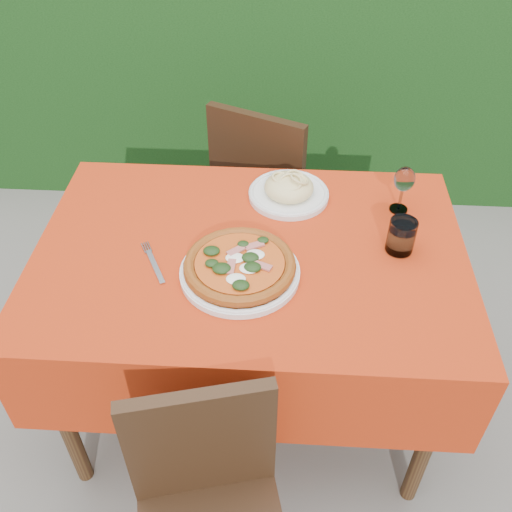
# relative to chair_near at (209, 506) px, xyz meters

# --- Properties ---
(ground) EXTENTS (60.00, 60.00, 0.00)m
(ground) POSITION_rel_chair_near_xyz_m (0.06, 0.63, -0.46)
(ground) COLOR #605C57
(ground) RESTS_ON ground
(hedge) EXTENTS (3.20, 0.55, 1.78)m
(hedge) POSITION_rel_chair_near_xyz_m (0.06, 2.18, 0.46)
(hedge) COLOR black
(hedge) RESTS_ON ground
(dining_table) EXTENTS (1.26, 0.86, 0.75)m
(dining_table) POSITION_rel_chair_near_xyz_m (0.06, 0.63, 0.14)
(dining_table) COLOR #422B15
(dining_table) RESTS_ON ground
(chair_near) EXTENTS (0.44, 0.44, 0.80)m
(chair_near) POSITION_rel_chair_near_xyz_m (0.00, 0.00, 0.00)
(chair_near) COLOR black
(chair_near) RESTS_ON ground
(chair_far) EXTENTS (0.52, 0.52, 0.87)m
(chair_far) POSITION_rel_chair_near_xyz_m (0.08, 1.30, 0.04)
(chair_far) COLOR black
(chair_far) RESTS_ON ground
(pizza_plate) EXTENTS (0.38, 0.38, 0.06)m
(pizza_plate) POSITION_rel_chair_near_xyz_m (0.04, 0.52, 0.32)
(pizza_plate) COLOR white
(pizza_plate) RESTS_ON dining_table
(pasta_plate) EXTENTS (0.26, 0.26, 0.07)m
(pasta_plate) POSITION_rel_chair_near_xyz_m (0.17, 0.89, 0.32)
(pasta_plate) COLOR silver
(pasta_plate) RESTS_ON dining_table
(water_glass) EXTENTS (0.08, 0.08, 0.10)m
(water_glass) POSITION_rel_chair_near_xyz_m (0.49, 0.65, 0.34)
(water_glass) COLOR silver
(water_glass) RESTS_ON dining_table
(wine_glass) EXTENTS (0.06, 0.06, 0.16)m
(wine_glass) POSITION_rel_chair_near_xyz_m (0.52, 0.84, 0.40)
(wine_glass) COLOR silver
(wine_glass) RESTS_ON dining_table
(fork) EXTENTS (0.11, 0.19, 0.01)m
(fork) POSITION_rel_chair_near_xyz_m (-0.20, 0.53, 0.29)
(fork) COLOR #ACACB3
(fork) RESTS_ON dining_table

